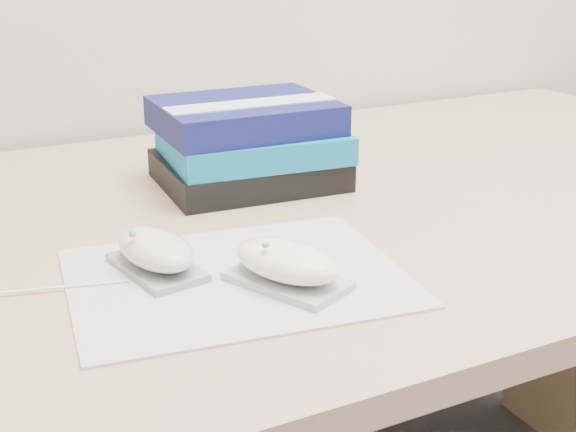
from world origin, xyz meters
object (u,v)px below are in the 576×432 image
desk (258,353)px  mouse_front (287,264)px  mouse_rear (156,252)px  book_stack (249,143)px

desk → mouse_front: size_ratio=12.42×
desk → mouse_front: 0.39m
desk → mouse_front: (-0.09, -0.27, 0.26)m
mouse_rear → mouse_front: bearing=-41.2°
desk → mouse_front: bearing=-109.1°
desk → book_stack: size_ratio=6.70×
mouse_rear → mouse_front: (0.10, -0.09, 0.00)m
mouse_rear → mouse_front: mouse_front is taller
mouse_front → book_stack: size_ratio=0.54×
desk → mouse_front: mouse_front is taller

